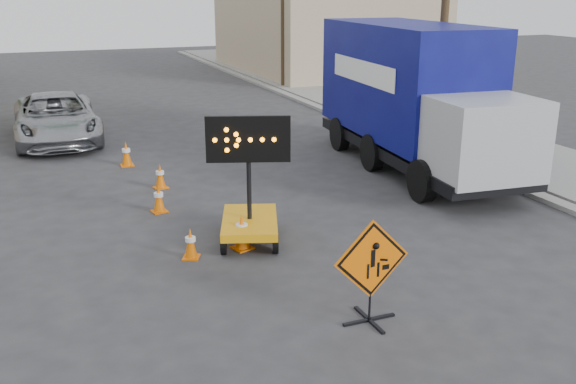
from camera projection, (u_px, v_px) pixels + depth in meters
ground at (372, 331)px, 10.02m from camera, size 100.00×100.00×0.00m
curb_right at (347, 119)px, 25.81m from camera, size 0.40×60.00×0.12m
sidewalk_right at (396, 114)px, 26.62m from camera, size 4.00×60.00×0.15m
building_right_far at (322, 34)px, 40.43m from camera, size 10.00×14.00×4.60m
utility_pole_near at (446, 2)px, 20.26m from camera, size 1.80×0.26×9.00m
construction_sign at (371, 269)px, 10.05m from camera, size 1.31×0.93×1.74m
arrow_board at (250, 214)px, 13.39m from camera, size 1.70×2.16×2.70m
pickup_truck at (56, 118)px, 22.11m from camera, size 2.73×5.89×1.63m
box_truck at (413, 105)px, 18.56m from camera, size 3.35×8.89×4.13m
cone_a at (242, 231)px, 13.07m from camera, size 0.49×0.49×0.76m
cone_b at (191, 243)px, 12.64m from camera, size 0.43×0.43×0.63m
cone_c at (159, 198)px, 15.23m from camera, size 0.41×0.41×0.69m
cone_d at (160, 176)px, 17.04m from camera, size 0.42×0.42×0.68m
cone_e at (126, 154)px, 19.16m from camera, size 0.39×0.39×0.75m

